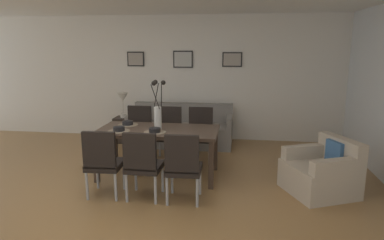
{
  "coord_description": "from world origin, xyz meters",
  "views": [
    {
      "loc": [
        1.5,
        -4.04,
        1.96
      ],
      "look_at": [
        0.76,
        1.14,
        0.84
      ],
      "focal_mm": 32.3,
      "sensor_mm": 36.0,
      "label": 1
    }
  ],
  "objects": [
    {
      "name": "placemat_near_left",
      "position": [
        -0.26,
        0.68,
        0.74
      ],
      "size": [
        0.32,
        0.32,
        0.01
      ],
      "primitive_type": "cylinder",
      "color": "#7F705B",
      "rests_on": "dining_table"
    },
    {
      "name": "armchair",
      "position": [
        2.62,
        0.59,
        0.29
      ],
      "size": [
        1.06,
        1.06,
        0.75
      ],
      "color": "#B7A893",
      "rests_on": "ground"
    },
    {
      "name": "dining_chair_mid_right",
      "position": [
        0.82,
        1.74,
        0.51
      ],
      "size": [
        0.44,
        0.44,
        0.92
      ],
      "color": "black",
      "rests_on": "ground"
    },
    {
      "name": "bowl_near_right",
      "position": [
        -0.26,
        1.09,
        0.78
      ],
      "size": [
        0.17,
        0.17,
        0.07
      ],
      "color": "black",
      "rests_on": "dining_table"
    },
    {
      "name": "centerpiece_vase",
      "position": [
        0.28,
        0.89,
        1.02
      ],
      "size": [
        0.21,
        0.23,
        0.73
      ],
      "color": "silver",
      "rests_on": "dining_table"
    },
    {
      "name": "ground_plane",
      "position": [
        0.0,
        0.0,
        0.0
      ],
      "size": [
        9.0,
        9.0,
        0.0
      ],
      "primitive_type": "plane",
      "color": "olive"
    },
    {
      "name": "placemat_near_right",
      "position": [
        -0.26,
        1.09,
        0.74
      ],
      "size": [
        0.32,
        0.32,
        0.01
      ],
      "primitive_type": "cylinder",
      "color": "#7F705B",
      "rests_on": "dining_table"
    },
    {
      "name": "side_table",
      "position": [
        -0.89,
        2.68,
        0.26
      ],
      "size": [
        0.36,
        0.36,
        0.52
      ],
      "primitive_type": "cube",
      "color": "black",
      "rests_on": "ground"
    },
    {
      "name": "dining_chair_far_left",
      "position": [
        0.28,
        0.03,
        0.51
      ],
      "size": [
        0.45,
        0.45,
        0.92
      ],
      "color": "black",
      "rests_on": "ground"
    },
    {
      "name": "bowl_near_left",
      "position": [
        -0.26,
        0.68,
        0.78
      ],
      "size": [
        0.17,
        0.17,
        0.07
      ],
      "color": "black",
      "rests_on": "dining_table"
    },
    {
      "name": "sofa",
      "position": [
        0.32,
        2.7,
        0.28
      ],
      "size": [
        2.06,
        0.84,
        0.8
      ],
      "color": "gray",
      "rests_on": "ground"
    },
    {
      "name": "framed_picture_left",
      "position": [
        -0.74,
        3.18,
        1.69
      ],
      "size": [
        0.37,
        0.03,
        0.31
      ],
      "color": "black"
    },
    {
      "name": "framed_picture_right",
      "position": [
        1.3,
        3.18,
        1.69
      ],
      "size": [
        0.4,
        0.03,
        0.3
      ],
      "color": "black"
    },
    {
      "name": "dining_chair_far_right",
      "position": [
        0.26,
        1.72,
        0.51
      ],
      "size": [
        0.45,
        0.45,
        0.92
      ],
      "color": "black",
      "rests_on": "ground"
    },
    {
      "name": "bowl_far_left",
      "position": [
        0.28,
        0.68,
        0.78
      ],
      "size": [
        0.17,
        0.17,
        0.07
      ],
      "color": "black",
      "rests_on": "dining_table"
    },
    {
      "name": "dining_chair_mid_left",
      "position": [
        0.81,
        0.02,
        0.51
      ],
      "size": [
        0.45,
        0.45,
        0.92
      ],
      "color": "black",
      "rests_on": "ground"
    },
    {
      "name": "table_lamp",
      "position": [
        -0.89,
        2.68,
        0.89
      ],
      "size": [
        0.22,
        0.22,
        0.51
      ],
      "color": "beige",
      "rests_on": "side_table"
    },
    {
      "name": "dining_table",
      "position": [
        0.28,
        0.88,
        0.66
      ],
      "size": [
        1.8,
        0.89,
        0.74
      ],
      "color": "#3D2D23",
      "rests_on": "ground"
    },
    {
      "name": "placemat_far_left",
      "position": [
        0.28,
        0.68,
        0.74
      ],
      "size": [
        0.32,
        0.32,
        0.01
      ],
      "primitive_type": "cylinder",
      "color": "#7F705B",
      "rests_on": "dining_table"
    },
    {
      "name": "dining_chair_near_left",
      "position": [
        -0.25,
        0.03,
        0.51
      ],
      "size": [
        0.46,
        0.46,
        0.92
      ],
      "color": "black",
      "rests_on": "ground"
    },
    {
      "name": "back_wall_panel",
      "position": [
        0.0,
        3.25,
        1.3
      ],
      "size": [
        9.0,
        0.1,
        2.6
      ],
      "primitive_type": "cube",
      "color": "silver",
      "rests_on": "ground"
    },
    {
      "name": "framed_picture_center",
      "position": [
        0.28,
        3.18,
        1.69
      ],
      "size": [
        0.41,
        0.03,
        0.35
      ],
      "color": "black"
    },
    {
      "name": "dining_chair_near_right",
      "position": [
        -0.28,
        1.72,
        0.51
      ],
      "size": [
        0.47,
        0.47,
        0.92
      ],
      "color": "black",
      "rests_on": "ground"
    }
  ]
}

